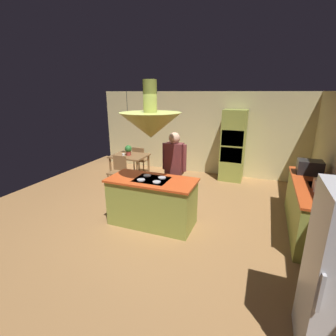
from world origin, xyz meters
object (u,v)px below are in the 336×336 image
object	(u,v)px
canister_tea	(317,183)
microwave_on_counter	(310,167)
potted_plant_on_table	(128,150)
person_at_island	(174,167)
canister_flour	(320,192)
dining_table	(130,159)
cup_on_table	(123,155)
oven_tower	(233,146)
chair_facing_island	(118,170)
canister_sugar	(319,187)
kitchen_island	(152,201)
chair_by_back_wall	(140,158)

from	to	relation	value
canister_tea	microwave_on_counter	distance (m)	0.86
potted_plant_on_table	canister_tea	bearing A→B (deg)	-17.79
potted_plant_on_table	canister_tea	distance (m)	4.78
person_at_island	canister_flour	xyz separation A→B (m)	(2.63, -0.43, 0.00)
person_at_island	microwave_on_counter	bearing A→B (deg)	16.69
dining_table	cup_on_table	size ratio (longest dim) A/B	11.16
oven_tower	chair_facing_island	bearing A→B (deg)	-147.56
chair_facing_island	microwave_on_counter	xyz separation A→B (m)	(4.54, 0.00, 0.57)
oven_tower	cup_on_table	distance (m)	3.19
oven_tower	potted_plant_on_table	bearing A→B (deg)	-157.25
dining_table	canister_sugar	size ratio (longest dim) A/B	5.19
cup_on_table	canister_sugar	size ratio (longest dim) A/B	0.47
microwave_on_counter	canister_tea	bearing A→B (deg)	-90.00
oven_tower	canister_sugar	distance (m)	3.31
dining_table	potted_plant_on_table	world-z (taller)	potted_plant_on_table
canister_sugar	canister_tea	world-z (taller)	canister_sugar
person_at_island	canister_tea	size ratio (longest dim) A/B	9.41
person_at_island	canister_sugar	size ratio (longest dim) A/B	9.04
potted_plant_on_table	microwave_on_counter	xyz separation A→B (m)	(4.55, -0.60, 0.15)
kitchen_island	person_at_island	distance (m)	0.89
chair_facing_island	microwave_on_counter	world-z (taller)	microwave_on_counter
kitchen_island	oven_tower	bearing A→B (deg)	71.26
dining_table	canister_tea	xyz separation A→B (m)	(4.54, -1.49, 0.38)
chair_by_back_wall	canister_tea	bearing A→B (deg)	154.86
chair_facing_island	canister_tea	distance (m)	4.65
canister_tea	dining_table	bearing A→B (deg)	161.79
cup_on_table	microwave_on_counter	bearing A→B (deg)	-5.30
canister_sugar	potted_plant_on_table	bearing A→B (deg)	160.18
chair_facing_island	canister_tea	world-z (taller)	canister_tea
oven_tower	potted_plant_on_table	size ratio (longest dim) A/B	6.87
person_at_island	chair_facing_island	world-z (taller)	person_at_island
kitchen_island	canister_flour	xyz separation A→B (m)	(2.84, 0.25, 0.54)
person_at_island	chair_by_back_wall	bearing A→B (deg)	132.86
chair_by_back_wall	microwave_on_counter	bearing A→B (deg)	164.34
cup_on_table	canister_flour	size ratio (longest dim) A/B	0.60
kitchen_island	cup_on_table	size ratio (longest dim) A/B	18.88
chair_facing_island	canister_tea	bearing A→B (deg)	-10.69
oven_tower	person_at_island	size ratio (longest dim) A/B	1.18
chair_facing_island	cup_on_table	xyz separation A→B (m)	(-0.08, 0.43, 0.30)
canister_flour	microwave_on_counter	size ratio (longest dim) A/B	0.33
dining_table	canister_flour	world-z (taller)	canister_flour
person_at_island	chair_facing_island	bearing A→B (deg)	157.63
person_at_island	chair_by_back_wall	distance (m)	2.86
kitchen_island	oven_tower	world-z (taller)	oven_tower
oven_tower	canister_flour	distance (m)	3.47
canister_flour	canister_sugar	size ratio (longest dim) A/B	0.78
canister_flour	potted_plant_on_table	bearing A→B (deg)	158.20
person_at_island	canister_flour	world-z (taller)	person_at_island
microwave_on_counter	dining_table	bearing A→B (deg)	172.03
chair_by_back_wall	dining_table	bearing A→B (deg)	90.00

